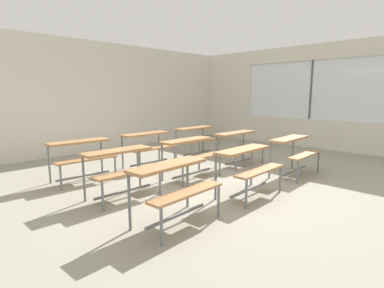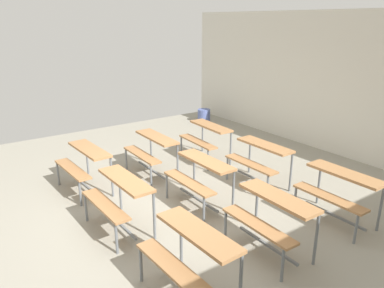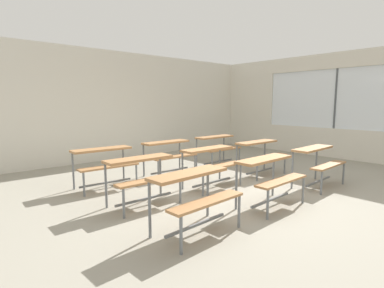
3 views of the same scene
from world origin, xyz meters
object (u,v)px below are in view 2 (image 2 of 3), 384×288
Objects in this scene: desk_bench_r0c2 at (190,249)px; desk_bench_r1c0 at (152,146)px; desk_bench_r1c1 at (200,172)px; desk_bench_r2c2 at (339,186)px; desk_bench_r0c0 at (84,159)px; desk_bench_r0c1 at (119,193)px; trash_bin at (204,116)px; desk_bench_r2c1 at (260,155)px; desk_bench_r1c2 at (271,211)px; desk_bench_r2c0 at (206,134)px.

desk_bench_r0c2 is 3.34m from desk_bench_r1c0.
desk_bench_r1c1 is 1.00× the size of desk_bench_r2c2.
desk_bench_r0c1 is (1.50, -0.05, 0.00)m from desk_bench_r0c0.
desk_bench_r1c1 is 5.11m from trash_bin.
desk_bench_r0c0 is at bearing 177.61° from desk_bench_r0c2.
desk_bench_r1c2 is at bearing -41.16° from desk_bench_r2c1.
desk_bench_r2c0 is at bearing 138.19° from desk_bench_r0c2.
desk_bench_r1c2 is (3.06, 1.26, 0.00)m from desk_bench_r0c0.
desk_bench_r1c0 is at bearing -179.40° from desk_bench_r1c2.
desk_bench_r0c0 is at bearing -91.95° from desk_bench_r1c0.
desk_bench_r2c1 and desk_bench_r2c2 have the same top height.
desk_bench_r2c1 is 1.56m from desk_bench_r2c2.
desk_bench_r2c2 is (3.04, 1.33, 0.00)m from desk_bench_r1c0.
desk_bench_r2c0 is (-3.11, 2.58, 0.00)m from desk_bench_r0c2.
desk_bench_r0c1 is at bearing -48.10° from trash_bin.
desk_bench_r0c0 and desk_bench_r1c1 have the same top height.
desk_bench_r0c1 is at bearing -90.91° from desk_bench_r2c1.
desk_bench_r1c0 is at bearing -138.70° from desk_bench_r2c1.
desk_bench_r2c2 is at bearing 23.96° from desk_bench_r1c0.
desk_bench_r0c0 is 4.04m from desk_bench_r2c2.
desk_bench_r1c2 is 1.01× the size of desk_bench_r2c1.
desk_bench_r1c2 is at bearing -91.52° from desk_bench_r2c2.
trash_bin is at bearing 129.48° from desk_bench_r1c0.
desk_bench_r0c0 is 1.00× the size of desk_bench_r2c0.
desk_bench_r1c0 is 3.01m from desk_bench_r1c2.
desk_bench_r0c0 and desk_bench_r2c1 have the same top height.
desk_bench_r0c2 reaches higher than trash_bin.
desk_bench_r0c0 is 2.02m from desk_bench_r1c1.
desk_bench_r0c2 is 4.04m from desk_bench_r2c0.
desk_bench_r0c1 is 3.09m from desk_bench_r2c2.
desk_bench_r1c0 and desk_bench_r1c2 have the same top height.
desk_bench_r1c0 is 3.06× the size of trash_bin.
desk_bench_r2c0 is (0.02, 2.57, 0.00)m from desk_bench_r0c0.
desk_bench_r1c0 is at bearing -156.57° from desk_bench_r2c2.
desk_bench_r0c1 is 1.01× the size of desk_bench_r1c0.
desk_bench_r0c0 is at bearing -140.95° from desk_bench_r1c1.
desk_bench_r0c0 is 3.14m from desk_bench_r0c2.
desk_bench_r2c1 is at bearing -24.17° from trash_bin.
desk_bench_r0c1 is 3.01m from desk_bench_r2c0.
desk_bench_r0c2 is 2.04m from desk_bench_r1c1.
desk_bench_r0c1 is at bearing -139.17° from desk_bench_r1c2.
desk_bench_r1c0 is 1.98m from desk_bench_r2c1.
desk_bench_r1c0 is at bearing 84.77° from desk_bench_r0c0.
desk_bench_r1c2 is at bearing 91.06° from desk_bench_r0c2.
desk_bench_r1c2 is at bearing -1.23° from desk_bench_r1c1.
trash_bin is (-2.48, 4.39, -0.38)m from desk_bench_r0c0.
desk_bench_r2c0 is at bearing 91.71° from desk_bench_r1c0.
desk_bench_r0c2 is 3.11× the size of trash_bin.
desk_bench_r2c1 is at bearing 139.81° from desk_bench_r1c2.
desk_bench_r1c2 is 1.01× the size of desk_bench_r2c2.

